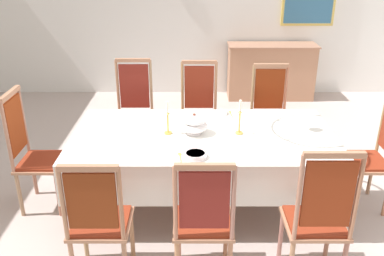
# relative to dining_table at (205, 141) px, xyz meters

# --- Properties ---
(ground) EXTENTS (7.56, 7.14, 0.04)m
(ground) POSITION_rel_dining_table_xyz_m (0.00, -0.09, -0.71)
(ground) COLOR #B3A29C
(back_wall) EXTENTS (7.56, 0.08, 3.03)m
(back_wall) POSITION_rel_dining_table_xyz_m (0.00, 3.52, 0.82)
(back_wall) COLOR silver
(back_wall) RESTS_ON ground
(dining_table) EXTENTS (2.39, 1.23, 0.76)m
(dining_table) POSITION_rel_dining_table_xyz_m (0.00, 0.00, 0.00)
(dining_table) COLOR #AD745C
(dining_table) RESTS_ON ground
(tablecloth) EXTENTS (2.41, 1.25, 0.38)m
(tablecloth) POSITION_rel_dining_table_xyz_m (0.00, -0.00, -0.02)
(tablecloth) COLOR white
(tablecloth) RESTS_ON dining_table
(chair_south_a) EXTENTS (0.44, 0.42, 1.06)m
(chair_south_a) POSITION_rel_dining_table_xyz_m (-0.78, -1.02, -0.14)
(chair_south_a) COLOR #9F7C54
(chair_south_a) RESTS_ON ground
(chair_north_a) EXTENTS (0.44, 0.42, 1.19)m
(chair_north_a) POSITION_rel_dining_table_xyz_m (-0.78, 1.03, -0.10)
(chair_north_a) COLOR #A0785A
(chair_north_a) RESTS_ON ground
(chair_south_b) EXTENTS (0.44, 0.42, 1.07)m
(chair_south_b) POSITION_rel_dining_table_xyz_m (-0.02, -1.02, -0.14)
(chair_south_b) COLOR #AF7058
(chair_south_b) RESTS_ON ground
(chair_north_b) EXTENTS (0.44, 0.42, 1.17)m
(chair_north_b) POSITION_rel_dining_table_xyz_m (-0.02, 1.02, -0.11)
(chair_north_b) COLOR #9D7C56
(chair_north_b) RESTS_ON ground
(chair_south_c) EXTENTS (0.44, 0.42, 1.16)m
(chair_south_c) POSITION_rel_dining_table_xyz_m (0.80, -1.02, -0.11)
(chair_south_c) COLOR #9F685D
(chair_south_c) RESTS_ON ground
(chair_north_c) EXTENTS (0.44, 0.42, 1.13)m
(chair_north_c) POSITION_rel_dining_table_xyz_m (0.80, 1.02, -0.12)
(chair_north_c) COLOR #A2724F
(chair_north_c) RESTS_ON ground
(chair_head_west) EXTENTS (0.42, 0.44, 1.17)m
(chair_head_west) POSITION_rel_dining_table_xyz_m (-1.60, -0.00, -0.11)
(chair_head_west) COLOR #9F7859
(chair_head_west) RESTS_ON ground
(chair_head_east) EXTENTS (0.42, 0.44, 1.12)m
(chair_head_east) POSITION_rel_dining_table_xyz_m (1.60, -0.00, -0.12)
(chair_head_east) COLOR #9F6B4D
(chair_head_east) RESTS_ON ground
(soup_tureen) EXTENTS (0.25, 0.25, 0.20)m
(soup_tureen) POSITION_rel_dining_table_xyz_m (-0.09, 0.00, 0.17)
(soup_tureen) COLOR white
(soup_tureen) RESTS_ON tablecloth
(candlestick_west) EXTENTS (0.07, 0.07, 0.32)m
(candlestick_west) POSITION_rel_dining_table_xyz_m (-0.33, -0.00, 0.20)
(candlestick_west) COLOR gold
(candlestick_west) RESTS_ON tablecloth
(candlestick_east) EXTENTS (0.07, 0.07, 0.33)m
(candlestick_east) POSITION_rel_dining_table_xyz_m (0.33, -0.00, 0.20)
(candlestick_east) COLOR gold
(candlestick_east) RESTS_ON tablecloth
(bowl_near_left) EXTENTS (0.19, 0.19, 0.04)m
(bowl_near_left) POSITION_rel_dining_table_xyz_m (-0.08, -0.47, 0.10)
(bowl_near_left) COLOR white
(bowl_near_left) RESTS_ON tablecloth
(bowl_near_right) EXTENTS (0.14, 0.14, 0.04)m
(bowl_near_right) POSITION_rel_dining_table_xyz_m (0.19, 0.49, 0.09)
(bowl_near_right) COLOR white
(bowl_near_right) RESTS_ON tablecloth
(spoon_primary) EXTENTS (0.04, 0.18, 0.01)m
(spoon_primary) POSITION_rel_dining_table_xyz_m (-0.21, -0.45, 0.08)
(spoon_primary) COLOR gold
(spoon_primary) RESTS_ON tablecloth
(spoon_secondary) EXTENTS (0.04, 0.18, 0.01)m
(spoon_secondary) POSITION_rel_dining_table_xyz_m (0.29, 0.52, 0.08)
(spoon_secondary) COLOR gold
(spoon_secondary) RESTS_ON tablecloth
(sideboard) EXTENTS (1.44, 0.48, 0.90)m
(sideboard) POSITION_rel_dining_table_xyz_m (1.20, 3.21, -0.24)
(sideboard) COLOR #A67255
(sideboard) RESTS_ON ground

